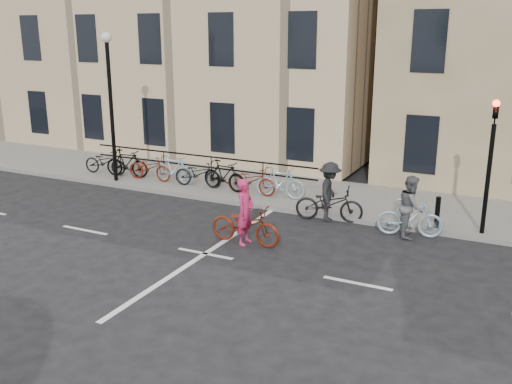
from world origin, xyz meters
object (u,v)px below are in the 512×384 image
at_px(cyclist_grey, 411,212).
at_px(cyclist_dark, 329,198).
at_px(cyclist_pink, 245,222).
at_px(lamp_post, 110,89).
at_px(traffic_light, 491,150).

relative_size(cyclist_grey, cyclist_dark, 0.87).
distance_m(cyclist_pink, cyclist_grey, 4.55).
distance_m(lamp_post, cyclist_pink, 8.32).
height_order(cyclist_grey, cyclist_dark, cyclist_dark).
relative_size(traffic_light, cyclist_pink, 1.95).
bearing_deg(lamp_post, cyclist_pink, -24.95).
bearing_deg(cyclist_grey, traffic_light, -79.55).
bearing_deg(traffic_light, cyclist_dark, -174.09).
xyz_separation_m(lamp_post, cyclist_dark, (8.45, -0.50, -2.78)).
bearing_deg(cyclist_pink, traffic_light, -59.96).
distance_m(lamp_post, cyclist_dark, 8.91).
bearing_deg(cyclist_grey, cyclist_pink, 111.89).
height_order(traffic_light, cyclist_grey, traffic_light).
bearing_deg(cyclist_pink, cyclist_dark, -25.92).
height_order(traffic_light, cyclist_pink, traffic_light).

